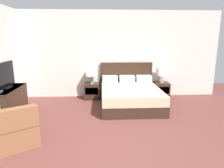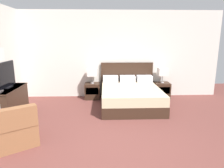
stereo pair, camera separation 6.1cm
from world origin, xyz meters
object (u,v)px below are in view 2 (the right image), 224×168
object	(u,v)px
table_lamp_right	(163,72)
tv	(6,75)
nightstand_left	(92,91)
nightstand_right	(162,90)
table_lamp_left	(92,72)
bed	(130,95)
dresser	(8,102)
armchair_by_window	(15,130)

from	to	relation	value
table_lamp_right	tv	size ratio (longest dim) A/B	0.56
nightstand_left	tv	world-z (taller)	tv
nightstand_left	nightstand_right	distance (m)	2.22
nightstand_left	table_lamp_left	size ratio (longest dim) A/B	1.05
nightstand_right	table_lamp_left	distance (m)	2.30
bed	nightstand_left	xyz separation A→B (m)	(-1.11, 0.70, -0.05)
nightstand_left	table_lamp_left	xyz separation A→B (m)	(-0.00, 0.00, 0.59)
nightstand_left	table_lamp_left	distance (m)	0.59
nightstand_right	table_lamp_right	bearing A→B (deg)	90.00
nightstand_left	dresser	xyz separation A→B (m)	(-1.94, -1.46, 0.12)
table_lamp_left	tv	bearing A→B (deg)	-143.96
nightstand_right	table_lamp_left	world-z (taller)	table_lamp_left
bed	table_lamp_left	size ratio (longest dim) A/B	4.26
table_lamp_right	tv	distance (m)	4.39
nightstand_left	dresser	world-z (taller)	dresser
bed	nightstand_right	world-z (taller)	bed
nightstand_right	bed	bearing A→B (deg)	-147.74
table_lamp_left	armchair_by_window	world-z (taller)	table_lamp_left
nightstand_right	table_lamp_left	bearing A→B (deg)	179.96
table_lamp_right	dresser	size ratio (longest dim) A/B	0.39
nightstand_left	tv	size ratio (longest dim) A/B	0.59
table_lamp_right	tv	world-z (taller)	tv
nightstand_left	table_lamp_left	bearing A→B (deg)	90.00
nightstand_right	armchair_by_window	world-z (taller)	armchair_by_window
table_lamp_right	nightstand_right	bearing A→B (deg)	-90.00
nightstand_left	armchair_by_window	bearing A→B (deg)	-113.31
table_lamp_right	armchair_by_window	world-z (taller)	table_lamp_right
armchair_by_window	nightstand_right	bearing A→B (deg)	39.32
table_lamp_left	table_lamp_right	distance (m)	2.22
dresser	bed	bearing A→B (deg)	13.96
bed	table_lamp_left	world-z (taller)	bed
bed	dresser	size ratio (longest dim) A/B	1.66
bed	tv	xyz separation A→B (m)	(-3.05, -0.71, 0.73)
tv	armchair_by_window	size ratio (longest dim) A/B	0.88
bed	nightstand_right	size ratio (longest dim) A/B	4.05
nightstand_right	dresser	size ratio (longest dim) A/B	0.41
table_lamp_right	armchair_by_window	size ratio (longest dim) A/B	0.49
nightstand_right	table_lamp_left	xyz separation A→B (m)	(-2.22, 0.00, 0.59)
armchair_by_window	dresser	bearing A→B (deg)	118.32
nightstand_right	tv	xyz separation A→B (m)	(-4.16, -1.41, 0.77)
bed	nightstand_right	bearing A→B (deg)	32.26
tv	armchair_by_window	distance (m)	1.74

